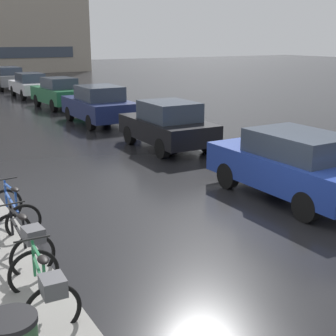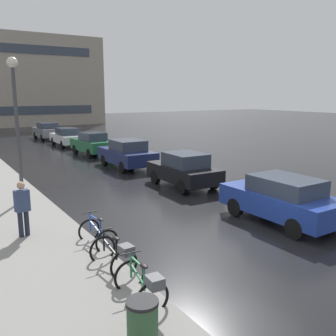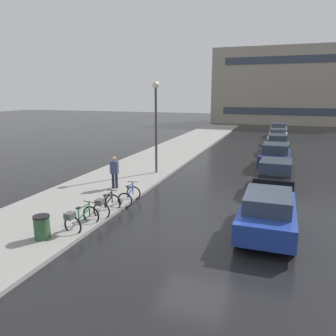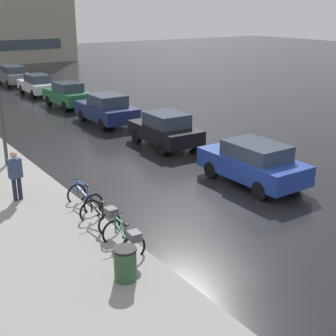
# 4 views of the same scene
# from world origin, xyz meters

# --- Properties ---
(ground_plane) EXTENTS (140.00, 140.00, 0.00)m
(ground_plane) POSITION_xyz_m (0.00, 0.00, 0.00)
(ground_plane) COLOR black
(bicycle_nearest) EXTENTS (0.80, 1.42, 0.95)m
(bicycle_nearest) POSITION_xyz_m (-4.04, -1.04, 0.49)
(bicycle_nearest) COLOR black
(bicycle_nearest) RESTS_ON ground
(bicycle_second) EXTENTS (0.81, 1.43, 0.94)m
(bicycle_second) POSITION_xyz_m (-3.90, 0.59, 0.49)
(bicycle_second) COLOR black
(bicycle_second) RESTS_ON ground
(bicycle_third) EXTENTS (0.78, 1.19, 0.93)m
(bicycle_third) POSITION_xyz_m (-3.66, 2.29, 0.39)
(bicycle_third) COLOR black
(bicycle_third) RESTS_ON ground
(car_blue) EXTENTS (1.91, 4.15, 1.57)m
(car_blue) POSITION_xyz_m (2.37, 0.94, 0.81)
(car_blue) COLOR navy
(car_blue) RESTS_ON ground
(car_black) EXTENTS (1.96, 3.88, 1.59)m
(car_black) POSITION_xyz_m (2.48, 6.79, 0.80)
(car_black) COLOR black
(car_black) RESTS_ON ground
(car_navy) EXTENTS (2.02, 4.26, 1.64)m
(car_navy) POSITION_xyz_m (2.31, 12.32, 0.82)
(car_navy) COLOR navy
(car_navy) RESTS_ON ground
(car_green) EXTENTS (1.94, 4.04, 1.60)m
(car_green) POSITION_xyz_m (2.34, 17.86, 0.80)
(car_green) COLOR #1E6038
(car_green) RESTS_ON ground
(car_white) EXTENTS (1.76, 4.19, 1.51)m
(car_white) POSITION_xyz_m (2.26, 23.27, 0.76)
(car_white) COLOR silver
(car_white) RESTS_ON ground
(car_grey) EXTENTS (1.87, 4.11, 1.58)m
(car_grey) POSITION_xyz_m (2.22, 28.98, 0.81)
(car_grey) COLOR slate
(car_grey) RESTS_ON ground
(pedestrian) EXTENTS (0.43, 0.30, 1.79)m
(pedestrian) POSITION_xyz_m (-5.29, 3.93, 1.01)
(pedestrian) COLOR #1E2333
(pedestrian) RESTS_ON ground
(trash_bin) EXTENTS (0.55, 0.55, 0.94)m
(trash_bin) POSITION_xyz_m (-4.71, -2.22, 0.47)
(trash_bin) COLOR #2D5133
(trash_bin) RESTS_ON ground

